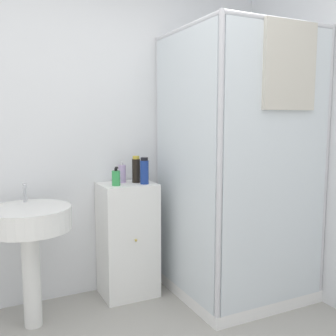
{
  "coord_description": "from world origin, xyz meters",
  "views": [
    {
      "loc": [
        -0.66,
        -1.36,
        1.41
      ],
      "look_at": [
        0.54,
        1.1,
        1.06
      ],
      "focal_mm": 42.0,
      "sensor_mm": 36.0,
      "label": 1
    }
  ],
  "objects_px": {
    "soap_dispenser": "(116,178)",
    "sink": "(29,229)",
    "lotion_bottle_white": "(122,174)",
    "shampoo_bottle_tall_black": "(136,170)",
    "shampoo_bottle_blue": "(144,171)"
  },
  "relations": [
    {
      "from": "soap_dispenser",
      "to": "sink",
      "type": "bearing_deg",
      "value": -169.59
    },
    {
      "from": "sink",
      "to": "lotion_bottle_white",
      "type": "height_order",
      "value": "lotion_bottle_white"
    },
    {
      "from": "sink",
      "to": "shampoo_bottle_tall_black",
      "type": "bearing_deg",
      "value": 12.75
    },
    {
      "from": "shampoo_bottle_blue",
      "to": "shampoo_bottle_tall_black",
      "type": "bearing_deg",
      "value": 108.78
    },
    {
      "from": "sink",
      "to": "shampoo_bottle_tall_black",
      "type": "distance_m",
      "value": 0.92
    },
    {
      "from": "sink",
      "to": "shampoo_bottle_blue",
      "type": "distance_m",
      "value": 0.93
    },
    {
      "from": "sink",
      "to": "soap_dispenser",
      "type": "distance_m",
      "value": 0.72
    },
    {
      "from": "shampoo_bottle_tall_black",
      "to": "shampoo_bottle_blue",
      "type": "distance_m",
      "value": 0.1
    },
    {
      "from": "shampoo_bottle_tall_black",
      "to": "soap_dispenser",
      "type": "bearing_deg",
      "value": -159.64
    },
    {
      "from": "soap_dispenser",
      "to": "shampoo_bottle_blue",
      "type": "bearing_deg",
      "value": -5.89
    },
    {
      "from": "soap_dispenser",
      "to": "lotion_bottle_white",
      "type": "relative_size",
      "value": 0.84
    },
    {
      "from": "sink",
      "to": "soap_dispenser",
      "type": "bearing_deg",
      "value": 10.41
    },
    {
      "from": "soap_dispenser",
      "to": "lotion_bottle_white",
      "type": "bearing_deg",
      "value": 51.96
    },
    {
      "from": "soap_dispenser",
      "to": "shampoo_bottle_blue",
      "type": "relative_size",
      "value": 0.7
    },
    {
      "from": "soap_dispenser",
      "to": "lotion_bottle_white",
      "type": "height_order",
      "value": "lotion_bottle_white"
    }
  ]
}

